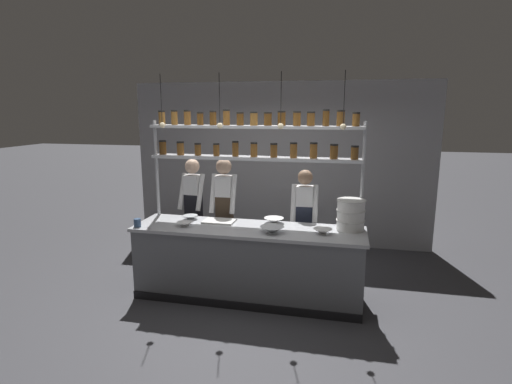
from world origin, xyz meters
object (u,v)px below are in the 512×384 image
Objects in this scene: cutting_board at (219,221)px; prep_bowl_far_left at (274,221)px; serving_cup_front at (137,223)px; prep_bowl_near_left at (323,231)px; prep_bowl_center_front at (185,224)px; prep_bowl_near_right at (190,217)px; chef_left at (193,207)px; container_stack at (351,215)px; prep_bowl_center_back at (272,230)px; spice_shelf_unit at (255,144)px; chef_right at (304,219)px; chef_center at (224,209)px.

prep_bowl_far_left reaches higher than cutting_board.
cutting_board is 3.89× the size of serving_cup_front.
prep_bowl_near_left is at bearing -8.64° from cutting_board.
prep_bowl_center_front is 1.03× the size of prep_bowl_near_right.
container_stack is at bearing -8.28° from chef_left.
prep_bowl_center_back is (-0.90, -0.33, -0.15)m from container_stack.
prep_bowl_far_left is (0.27, -0.07, -0.97)m from spice_shelf_unit.
serving_cup_front reaches higher than prep_bowl_center_front.
spice_shelf_unit is at bearing 8.25° from prep_bowl_near_right.
serving_cup_front is (-0.57, -0.15, 0.02)m from prep_bowl_center_front.
prep_bowl_near_left is 2.19× the size of serving_cup_front.
spice_shelf_unit is 9.65× the size of prep_bowl_center_back.
spice_shelf_unit is 1.01m from prep_bowl_far_left.
chef_left is 1.06m from serving_cup_front.
chef_right is 0.52m from prep_bowl_far_left.
chef_left is 2.31m from container_stack.
spice_shelf_unit is at bearing -16.22° from chef_left.
cutting_board is at bearing -158.04° from chef_right.
container_stack is 1.85× the size of prep_bowl_center_front.
prep_bowl_near_left is (1.40, -0.64, -0.03)m from chef_center.
container_stack is (0.60, -0.45, 0.21)m from chef_right.
chef_right reaches higher than serving_cup_front.
chef_left is 5.81× the size of prep_bowl_center_back.
spice_shelf_unit is 1.66× the size of chef_left.
prep_bowl_near_right is at bearing -134.92° from chef_center.
container_stack reaches higher than prep_bowl_near_left.
chef_left is 0.54m from chef_center.
prep_bowl_near_right is (-1.47, -0.43, 0.05)m from chef_right.
chef_center is 0.83m from prep_bowl_far_left.
prep_bowl_center_back is 1.22m from prep_bowl_near_right.
prep_bowl_center_back is at bearing 3.92° from serving_cup_front.
spice_shelf_unit is 7.35× the size of container_stack.
chef_left is 16.14× the size of serving_cup_front.
chef_left is 7.38× the size of prep_bowl_near_left.
chef_right is (1.64, -0.10, -0.06)m from chef_left.
chef_right is at bearing 24.50° from serving_cup_front.
container_stack is at bearing 1.17° from cutting_board.
container_stack is at bearing 36.86° from prep_bowl_near_left.
prep_bowl_near_left is 0.71m from prep_bowl_far_left.
prep_bowl_center_back is (-0.30, -0.79, 0.06)m from chef_right.
prep_bowl_center_back is (0.82, -0.74, -0.02)m from chef_center.
serving_cup_front is (-0.51, -0.47, 0.03)m from prep_bowl_near_right.
spice_shelf_unit is at bearing 22.38° from cutting_board.
cutting_board is (0.06, -0.44, -0.05)m from chef_center.
serving_cup_front is at bearing -158.33° from chef_right.
prep_bowl_near_right is at bearing 179.38° from container_stack.
chef_center is at bearing 66.85° from prep_bowl_center_front.
prep_bowl_center_back reaches higher than prep_bowl_near_right.
prep_bowl_center_back is at bearing -16.98° from prep_bowl_near_right.
chef_center reaches higher than prep_bowl_near_left.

